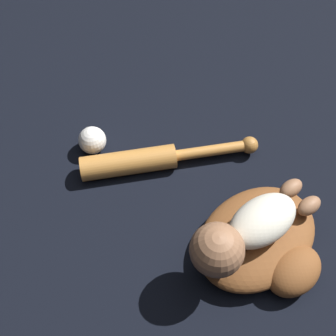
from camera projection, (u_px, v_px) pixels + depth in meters
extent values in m
plane|color=black|center=(283.00, 256.00, 1.09)|extent=(6.00, 6.00, 0.00)
ellipsoid|color=brown|center=(257.00, 237.00, 1.08)|extent=(0.38, 0.34, 0.08)
ellipsoid|color=brown|center=(294.00, 271.00, 1.03)|extent=(0.17, 0.15, 0.08)
ellipsoid|color=silver|center=(262.00, 221.00, 1.01)|extent=(0.20, 0.15, 0.08)
sphere|color=#936647|center=(217.00, 250.00, 0.95)|extent=(0.12, 0.12, 0.12)
ellipsoid|color=#936647|center=(309.00, 206.00, 1.06)|extent=(0.07, 0.06, 0.04)
ellipsoid|color=#936647|center=(291.00, 188.00, 1.08)|extent=(0.07, 0.06, 0.04)
cylinder|color=#C6843D|center=(129.00, 163.00, 1.21)|extent=(0.25, 0.10, 0.06)
cylinder|color=#C6843D|center=(213.00, 150.00, 1.23)|extent=(0.20, 0.05, 0.03)
sphere|color=#A97034|center=(249.00, 145.00, 1.24)|extent=(0.05, 0.05, 0.05)
sphere|color=white|center=(92.00, 140.00, 1.24)|extent=(0.07, 0.07, 0.07)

